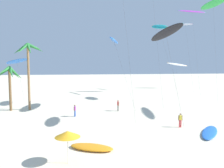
# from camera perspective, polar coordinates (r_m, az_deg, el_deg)

# --- Properties ---
(palm_tree_2) EXTENTS (4.95, 4.57, 10.50)m
(palm_tree_2) POSITION_cam_1_polar(r_m,az_deg,el_deg) (37.84, -20.34, 7.02)
(palm_tree_2) COLOR olive
(palm_tree_2) RESTS_ON ground
(palm_tree_3) EXTENTS (4.09, 4.66, 6.92)m
(palm_tree_3) POSITION_cam_1_polar(r_m,az_deg,el_deg) (38.18, -24.35, 2.05)
(palm_tree_3) COLOR brown
(palm_tree_3) RESTS_ON ground
(flying_kite_1) EXTENTS (2.87, 5.79, 11.91)m
(flying_kite_1) POSITION_cam_1_polar(r_m,az_deg,el_deg) (27.93, 13.37, 12.39)
(flying_kite_1) COLOR black
(flying_kite_1) RESTS_ON ground
(flying_kite_2) EXTENTS (6.55, 7.18, 8.65)m
(flying_kite_2) POSITION_cam_1_polar(r_m,az_deg,el_deg) (52.38, -22.80, 5.28)
(flying_kite_2) COLOR blue
(flying_kite_2) RESTS_ON ground
(flying_kite_3) EXTENTS (3.80, 7.26, 20.06)m
(flying_kite_3) POSITION_cam_1_polar(r_m,az_deg,el_deg) (50.86, 24.09, 17.93)
(flying_kite_3) COLOR green
(flying_kite_3) RESTS_ON ground
(flying_kite_4) EXTENTS (4.52, 7.62, 11.76)m
(flying_kite_4) POSITION_cam_1_polar(r_m,az_deg,el_deg) (36.57, 0.45, 10.90)
(flying_kite_4) COLOR blue
(flying_kite_4) RESTS_ON ground
(flying_kite_5) EXTENTS (3.05, 10.13, 18.59)m
(flying_kite_5) POSITION_cam_1_polar(r_m,az_deg,el_deg) (66.68, 17.92, 14.04)
(flying_kite_5) COLOR white
(flying_kite_5) RESTS_ON ground
(flying_kite_7) EXTENTS (4.39, 8.23, 17.12)m
(flying_kite_7) POSITION_cam_1_polar(r_m,az_deg,el_deg) (55.69, 11.76, 13.92)
(flying_kite_7) COLOR #19B2B7
(flying_kite_7) RESTS_ON ground
(flying_kite_8) EXTENTS (6.46, 7.90, 7.93)m
(flying_kite_8) POSITION_cam_1_polar(r_m,az_deg,el_deg) (70.21, 16.00, 4.75)
(flying_kite_8) COLOR white
(flying_kite_8) RESTS_ON ground
(flying_kite_11) EXTENTS (7.19, 6.80, 20.71)m
(flying_kite_11) POSITION_cam_1_polar(r_m,az_deg,el_deg) (61.80, 19.40, 16.81)
(flying_kite_11) COLOR purple
(flying_kite_11) RESTS_ON ground
(grounded_kite_1) EXTENTS (4.41, 5.20, 0.28)m
(grounded_kite_1) POSITION_cam_1_polar(r_m,az_deg,el_deg) (26.21, 23.31, -11.04)
(grounded_kite_1) COLOR blue
(grounded_kite_1) RESTS_ON ground
(grounded_kite_2) EXTENTS (4.14, 3.11, 0.36)m
(grounded_kite_2) POSITION_cam_1_polar(r_m,az_deg,el_deg) (20.06, -5.13, -15.52)
(grounded_kite_2) COLOR orange
(grounded_kite_2) RESTS_ON ground
(person_foreground_walker) EXTENTS (0.26, 0.50, 1.71)m
(person_foreground_walker) POSITION_cam_1_polar(r_m,az_deg,el_deg) (35.05, 1.53, -5.28)
(person_foreground_walker) COLOR slate
(person_foreground_walker) RESTS_ON ground
(person_near_left) EXTENTS (0.51, 0.21, 1.63)m
(person_near_left) POSITION_cam_1_polar(r_m,az_deg,el_deg) (27.34, 16.77, -8.55)
(person_near_left) COLOR red
(person_near_left) RESTS_ON ground
(person_near_right) EXTENTS (0.31, 0.47, 1.64)m
(person_near_right) POSITION_cam_1_polar(r_m,az_deg,el_deg) (31.79, -9.30, -6.49)
(person_near_right) COLOR #284CA3
(person_near_right) RESTS_ON ground
(beach_umbrella) EXTENTS (1.85, 1.85, 2.42)m
(beach_umbrella) POSITION_cam_1_polar(r_m,az_deg,el_deg) (17.05, -11.11, -12.22)
(beach_umbrella) COLOR beige
(beach_umbrella) RESTS_ON ground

